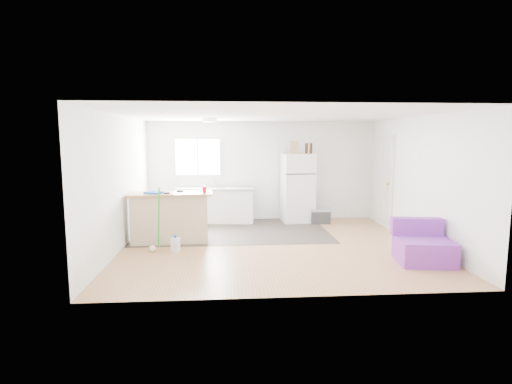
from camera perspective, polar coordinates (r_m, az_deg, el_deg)
room at (r=7.33m, az=2.50°, el=1.50°), size 5.51×5.01×2.41m
vinyl_zone at (r=8.71m, az=-3.27°, el=-5.52°), size 4.05×2.50×0.00m
window at (r=9.76m, az=-8.33°, el=4.99°), size 1.18×0.06×0.98m
interior_door at (r=9.54m, az=17.85°, el=1.44°), size 0.11×0.92×2.10m
ceiling_fixture at (r=8.46m, az=-6.66°, el=10.13°), size 0.30×0.30×0.07m
kitchen_cabinets at (r=9.58m, az=-5.77°, el=-1.81°), size 1.89×0.74×1.09m
peninsula at (r=7.83m, az=-12.18°, el=-3.55°), size 1.60×0.69×0.96m
refrigerator at (r=9.60m, az=5.95°, el=0.60°), size 0.77×0.74×1.63m
cooler at (r=9.55m, az=9.17°, el=-3.36°), size 0.48×0.34×0.35m
purple_seat at (r=7.02m, az=22.72°, el=-7.24°), size 0.93×0.89×0.68m
cleaner_jug at (r=7.21m, az=-11.45°, el=-7.37°), size 0.16×0.14×0.30m
mop at (r=7.30m, az=-14.30°, el=-6.45°), size 0.24×0.32×1.16m
red_cup at (r=7.67m, az=-7.38°, el=0.38°), size 0.10×0.10×0.12m
blue_tray at (r=7.71m, az=-14.42°, el=-0.07°), size 0.36×0.32×0.04m
tool_a at (r=7.84m, az=-10.80°, el=0.12°), size 0.14×0.06×0.03m
tool_b at (r=7.62m, az=-12.62°, el=-0.15°), size 0.11×0.07×0.03m
cardboard_box at (r=9.45m, az=5.37°, el=6.37°), size 0.20×0.11×0.30m
bottle_left at (r=9.48m, az=7.22°, el=6.20°), size 0.09×0.09×0.25m
bottle_right at (r=9.57m, az=7.83°, el=6.20°), size 0.09×0.09×0.25m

